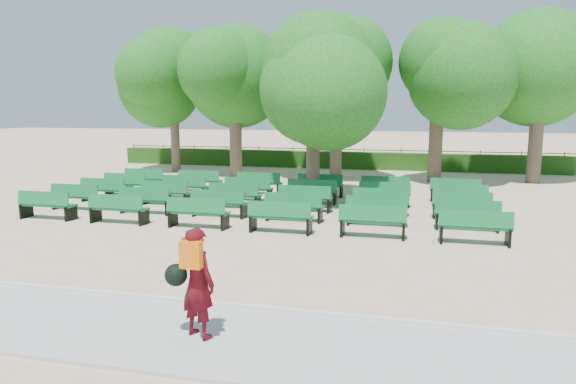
# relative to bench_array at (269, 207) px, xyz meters

# --- Properties ---
(ground) EXTENTS (120.00, 120.00, 0.00)m
(ground) POSITION_rel_bench_array_xyz_m (0.87, -1.94, -0.09)
(ground) COLOR #CDAC88
(paving) EXTENTS (30.00, 2.20, 0.06)m
(paving) POSITION_rel_bench_array_xyz_m (0.87, -9.34, -0.06)
(paving) COLOR #B2B3AE
(paving) RESTS_ON ground
(curb) EXTENTS (30.00, 0.12, 0.10)m
(curb) POSITION_rel_bench_array_xyz_m (0.87, -8.19, -0.04)
(curb) COLOR silver
(curb) RESTS_ON ground
(hedge) EXTENTS (26.00, 0.70, 0.90)m
(hedge) POSITION_rel_bench_array_xyz_m (0.87, 12.06, 0.36)
(hedge) COLOR #1F4A13
(hedge) RESTS_ON ground
(fence) EXTENTS (26.00, 0.10, 1.02)m
(fence) POSITION_rel_bench_array_xyz_m (0.87, 12.46, -0.09)
(fence) COLOR black
(fence) RESTS_ON ground
(tree_line) EXTENTS (21.80, 6.80, 7.04)m
(tree_line) POSITION_rel_bench_array_xyz_m (0.87, 8.06, -0.09)
(tree_line) COLOR #236F1F
(tree_line) RESTS_ON ground
(bench_array) EXTENTS (1.73, 0.66, 1.07)m
(bench_array) POSITION_rel_bench_array_xyz_m (0.00, 0.00, 0.00)
(bench_array) COLOR #136F34
(bench_array) RESTS_ON ground
(tree_among) EXTENTS (4.07, 4.07, 5.82)m
(tree_among) POSITION_rel_bench_array_xyz_m (1.15, 1.50, 3.87)
(tree_among) COLOR brown
(tree_among) RESTS_ON ground
(person) EXTENTS (0.79, 0.57, 1.59)m
(person) POSITION_rel_bench_array_xyz_m (1.61, -9.39, 0.79)
(person) COLOR #4A0A11
(person) RESTS_ON ground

